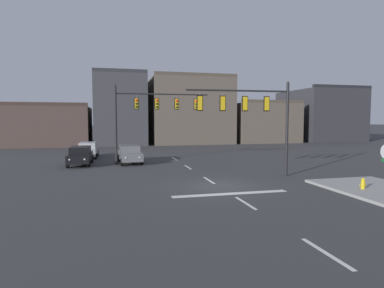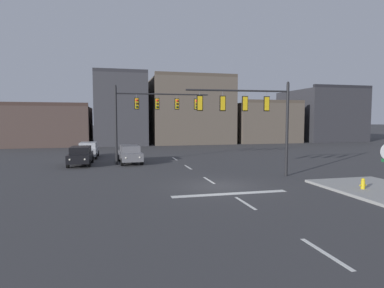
% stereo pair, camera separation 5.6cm
% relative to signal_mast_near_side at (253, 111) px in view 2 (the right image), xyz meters
% --- Properties ---
extents(ground_plane, '(400.00, 400.00, 0.00)m').
position_rel_signal_mast_near_side_xyz_m(ground_plane, '(-3.21, -2.42, -4.54)').
color(ground_plane, '#353538').
extents(stop_bar_paint, '(6.40, 0.50, 0.01)m').
position_rel_signal_mast_near_side_xyz_m(stop_bar_paint, '(-3.21, -4.42, -4.54)').
color(stop_bar_paint, silver).
rests_on(stop_bar_paint, ground).
extents(lane_centreline, '(0.16, 26.40, 0.01)m').
position_rel_signal_mast_near_side_xyz_m(lane_centreline, '(-3.21, -0.42, -4.54)').
color(lane_centreline, silver).
rests_on(lane_centreline, ground).
extents(signal_mast_near_side, '(7.23, 0.65, 6.55)m').
position_rel_signal_mast_near_side_xyz_m(signal_mast_near_side, '(0.00, 0.00, 0.00)').
color(signal_mast_near_side, black).
rests_on(signal_mast_near_side, ground).
extents(signal_mast_far_side, '(8.38, 0.41, 6.95)m').
position_rel_signal_mast_near_side_xyz_m(signal_mast_far_side, '(-6.05, 8.64, 0.29)').
color(signal_mast_far_side, black).
rests_on(signal_mast_far_side, ground).
extents(car_lot_nearside, '(2.00, 4.49, 1.61)m').
position_rel_signal_mast_near_side_xyz_m(car_lot_nearside, '(-11.99, 9.04, -3.68)').
color(car_lot_nearside, black).
rests_on(car_lot_nearside, ground).
extents(car_lot_middle, '(2.12, 4.54, 1.61)m').
position_rel_signal_mast_near_side_xyz_m(car_lot_middle, '(-7.75, 9.30, -3.68)').
color(car_lot_middle, slate).
rests_on(car_lot_middle, ground).
extents(car_lot_farside, '(2.01, 4.49, 1.61)m').
position_rel_signal_mast_near_side_xyz_m(car_lot_farside, '(-11.70, 14.36, -3.68)').
color(car_lot_farside, '#9EA0A5').
rests_on(car_lot_farside, ground).
extents(fire_hydrant, '(0.40, 0.30, 0.75)m').
position_rel_signal_mast_near_side_xyz_m(fire_hydrant, '(4.03, -5.66, -4.21)').
color(fire_hydrant, gold).
rests_on(fire_hydrant, ground).
extents(building_row, '(59.68, 13.24, 11.22)m').
position_rel_signal_mast_near_side_xyz_m(building_row, '(7.26, 33.93, -0.04)').
color(building_row, '#473833').
rests_on(building_row, ground).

